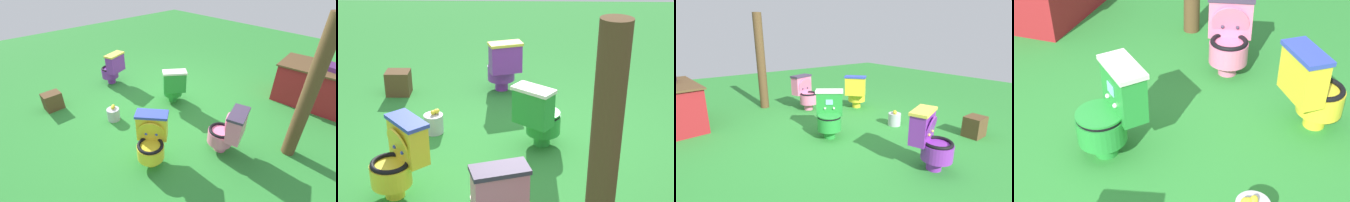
% 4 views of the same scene
% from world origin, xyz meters
% --- Properties ---
extents(ground, '(14.00, 14.00, 0.00)m').
position_xyz_m(ground, '(0.00, 0.00, 0.00)').
color(ground, '#2D8433').
extents(toilet_yellow, '(0.63, 0.63, 0.73)m').
position_xyz_m(toilet_yellow, '(0.96, -1.17, 0.37)').
color(toilet_yellow, yellow).
rests_on(toilet_yellow, ground).
extents(toilet_green, '(0.63, 0.62, 0.73)m').
position_xyz_m(toilet_green, '(0.06, 0.11, 0.37)').
color(toilet_green, green).
rests_on(toilet_green, ground).
extents(toilet_pink, '(0.59, 0.53, 0.73)m').
position_xyz_m(toilet_pink, '(1.56, -0.27, 0.37)').
color(toilet_pink, pink).
rests_on(toilet_pink, ground).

